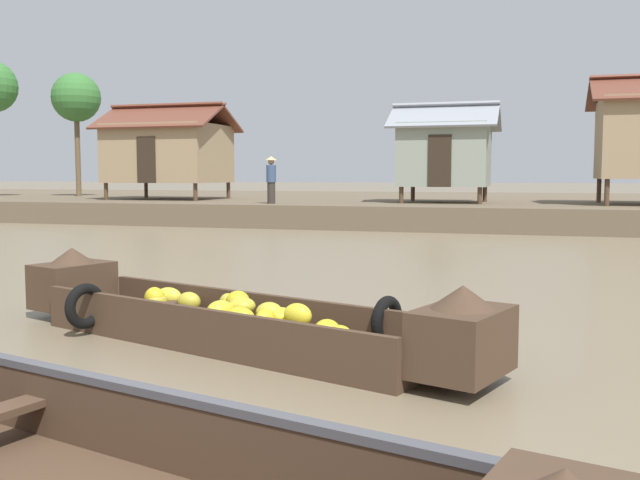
{
  "coord_description": "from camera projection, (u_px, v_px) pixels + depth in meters",
  "views": [
    {
      "loc": [
        2.43,
        -2.69,
        1.82
      ],
      "look_at": [
        -0.59,
        7.26,
        0.87
      ],
      "focal_mm": 40.4,
      "sensor_mm": 36.0,
      "label": 1
    }
  ],
  "objects": [
    {
      "name": "vendor_person",
      "position": [
        271.0,
        177.0,
        25.21
      ],
      "size": [
        0.44,
        0.44,
        1.66
      ],
      "color": "#332D28",
      "rests_on": "riverbank_strip"
    },
    {
      "name": "viewer_boat",
      "position": [
        51.0,
        472.0,
        3.68
      ],
      "size": [
        5.89,
        2.6,
        0.88
      ],
      "color": "#473323",
      "rests_on": "ground"
    },
    {
      "name": "stilt_house_left",
      "position": [
        168.0,
        152.0,
        29.64
      ],
      "size": [
        5.07,
        3.98,
        3.91
      ],
      "color": "#4C3826",
      "rests_on": "riverbank_strip"
    },
    {
      "name": "ground_plane",
      "position": [
        395.0,
        276.0,
        12.96
      ],
      "size": [
        300.0,
        300.0,
        0.0
      ],
      "primitive_type": "plane",
      "color": "#7A6B51"
    },
    {
      "name": "banana_boat",
      "position": [
        229.0,
        317.0,
        7.69
      ],
      "size": [
        6.03,
        2.82,
        0.88
      ],
      "color": "#473323",
      "rests_on": "ground"
    },
    {
      "name": "riverbank_strip",
      "position": [
        480.0,
        207.0,
        31.74
      ],
      "size": [
        160.0,
        20.0,
        0.8
      ],
      "primitive_type": "cube",
      "color": "brown",
      "rests_on": "ground"
    },
    {
      "name": "palm_tree_near",
      "position": [
        76.0,
        98.0,
        33.44
      ],
      "size": [
        2.25,
        2.25,
        5.72
      ],
      "color": "brown",
      "rests_on": "riverbank_strip"
    },
    {
      "name": "stilt_house_mid_left",
      "position": [
        445.0,
        153.0,
        26.15
      ],
      "size": [
        3.83,
        3.34,
        3.62
      ],
      "color": "#4C3826",
      "rests_on": "riverbank_strip"
    }
  ]
}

